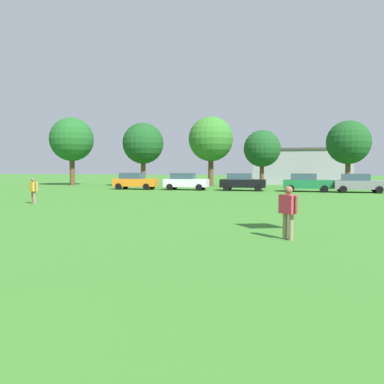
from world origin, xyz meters
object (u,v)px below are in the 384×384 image
tree_center (211,139)px  tree_far_right (348,143)px  parked_car_orange_0 (135,181)px  parked_car_white_1 (186,181)px  tree_left (143,144)px  parked_car_green_3 (306,182)px  tree_far_left (72,140)px  adult_bystander (288,208)px  parked_car_black_2 (242,182)px  bystander_near_trees (33,188)px  tree_right (262,149)px  parked_car_gray_4 (358,183)px

tree_center → tree_far_right: (14.99, -1.62, -0.69)m
parked_car_orange_0 → parked_car_white_1: size_ratio=1.00×
tree_left → tree_center: bearing=18.7°
parked_car_green_3 → tree_far_right: tree_far_right is taller
tree_far_left → tree_center: tree_far_left is taller
adult_bystander → parked_car_orange_0: 29.50m
tree_left → tree_far_right: 22.51m
parked_car_orange_0 → parked_car_green_3: bearing=-0.3°
parked_car_black_2 → bystander_near_trees: bearing=-123.9°
parked_car_green_3 → tree_right: bearing=122.9°
parked_car_black_2 → tree_far_right: 12.94m
tree_far_left → tree_center: size_ratio=1.02×
parked_car_gray_4 → tree_far_right: (0.13, 7.09, 3.97)m
adult_bystander → parked_car_gray_4: 25.77m
parked_car_white_1 → parked_car_gray_4: same height
tree_right → parked_car_gray_4: bearing=-38.9°
adult_bystander → tree_right: (-2.54, 32.13, 3.27)m
tree_right → tree_far_right: tree_far_right is taller
parked_car_black_2 → tree_left: 13.88m
parked_car_gray_4 → tree_center: (-14.85, 8.71, 4.66)m
tree_right → parked_car_orange_0: bearing=-151.6°
parked_car_orange_0 → parked_car_white_1: same height
parked_car_white_1 → tree_far_left: bearing=157.3°
adult_bystander → parked_car_gray_4: (6.29, 25.00, -0.14)m
bystander_near_trees → parked_car_white_1: bearing=-78.9°
parked_car_black_2 → parked_car_green_3: bearing=-2.3°
tree_far_left → parked_car_green_3: bearing=-14.0°
bystander_near_trees → tree_far_right: bearing=-103.2°
tree_right → tree_far_left: bearing=179.7°
bystander_near_trees → tree_center: 25.99m
parked_car_white_1 → parked_car_gray_4: size_ratio=1.00×
adult_bystander → tree_left: size_ratio=0.23×
parked_car_orange_0 → adult_bystander: bearing=-59.6°
parked_car_green_3 → tree_far_left: bearing=166.0°
parked_car_white_1 → parked_car_green_3: size_ratio=1.00×
tree_far_left → tree_far_right: tree_far_left is taller
parked_car_orange_0 → tree_far_left: 13.66m
bystander_near_trees → tree_far_left: tree_far_left is taller
adult_bystander → tree_left: 35.29m
bystander_near_trees → parked_car_black_2: parked_car_black_2 is taller
tree_far_right → adult_bystander: bearing=-101.3°
adult_bystander → tree_far_right: 32.95m
adult_bystander → parked_car_green_3: bearing=-49.8°
tree_center → parked_car_white_1: bearing=-97.2°
bystander_near_trees → tree_far_right: (21.63, 23.09, 3.88)m
parked_car_gray_4 → tree_center: bearing=149.6°
bystander_near_trees → tree_right: 26.58m
adult_bystander → parked_car_black_2: adult_bystander is taller
bystander_near_trees → parked_car_green_3: bearing=-106.3°
parked_car_green_3 → bystander_near_trees: bearing=-136.2°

